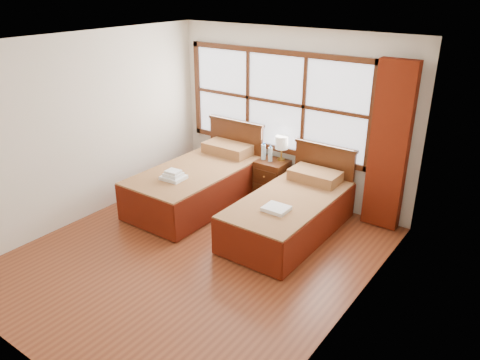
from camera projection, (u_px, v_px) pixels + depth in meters
The scene contains 15 objects.
floor at pixel (196, 254), 5.94m from camera, with size 4.50×4.50×0.00m, color brown.
ceiling at pixel (187, 43), 4.91m from camera, with size 4.50×4.50×0.00m, color white.
wall_back at pixel (290, 116), 7.10m from camera, with size 4.00×4.00×0.00m, color silver.
wall_left at pixel (84, 129), 6.50m from camera, with size 4.50×4.50×0.00m, color silver.
wall_right at pixel (354, 204), 4.35m from camera, with size 4.50×4.50×0.00m, color silver.
window at pixel (275, 101), 7.12m from camera, with size 3.16×0.06×1.56m.
curtain at pixel (389, 147), 6.19m from camera, with size 0.50×0.16×2.30m, color #661B0A.
bed_left at pixel (200, 182), 7.20m from camera, with size 1.14×2.20×1.11m.
bed_right at pixel (291, 212), 6.35m from camera, with size 1.04×2.06×1.01m.
nightstand at pixel (272, 179), 7.38m from camera, with size 0.46×0.46×0.62m.
towels_left at pixel (173, 176), 6.65m from camera, with size 0.34×0.30×0.13m.
towels_right at pixel (276, 209), 5.88m from camera, with size 0.31×0.27×0.05m.
lamp at pixel (282, 143), 7.19m from camera, with size 0.20×0.20×0.39m.
bottle_near at pixel (264, 152), 7.28m from camera, with size 0.07×0.07×0.27m.
bottle_far at pixel (270, 154), 7.21m from camera, with size 0.07×0.07×0.25m.
Camera 1 is at (3.42, -3.79, 3.23)m, focal length 35.00 mm.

